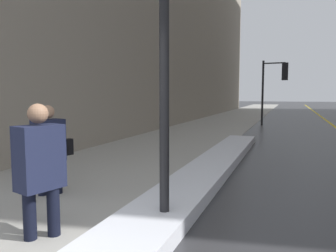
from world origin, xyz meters
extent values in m
cube|color=#9E9B93|center=(-2.00, 15.00, 0.01)|extent=(4.00, 80.00, 0.01)
cube|color=silver|center=(0.26, 4.60, 0.10)|extent=(0.87, 10.30, 0.21)
cube|color=gray|center=(-7.00, 20.00, 6.77)|extent=(6.00, 36.00, 13.53)
cylinder|color=black|center=(0.38, 1.79, 2.60)|extent=(0.12, 0.12, 5.20)
cylinder|color=black|center=(0.39, 16.37, 1.73)|extent=(0.11, 0.11, 3.45)
cylinder|color=black|center=(0.94, 16.33, 3.30)|extent=(1.10, 0.14, 0.07)
cube|color=black|center=(1.49, 16.30, 2.85)|extent=(0.31, 0.22, 0.90)
sphere|color=red|center=(1.50, 16.42, 3.14)|extent=(0.19, 0.19, 0.19)
sphere|color=orange|center=(1.50, 16.42, 2.85)|extent=(0.19, 0.19, 0.19)
sphere|color=green|center=(1.50, 16.42, 2.56)|extent=(0.19, 0.19, 0.19)
cylinder|color=black|center=(-0.74, 1.09, 0.42)|extent=(0.15, 0.15, 0.84)
cylinder|color=black|center=(-0.92, 0.91, 0.42)|extent=(0.15, 0.15, 0.84)
cube|color=#191E38|center=(-0.83, 1.00, 0.95)|extent=(0.42, 0.57, 0.73)
sphere|color=#8C664C|center=(-0.83, 1.00, 1.45)|extent=(0.23, 0.23, 0.23)
cylinder|color=black|center=(-1.78, 2.45, 0.40)|extent=(0.14, 0.14, 0.80)
cylinder|color=black|center=(-1.96, 2.28, 0.40)|extent=(0.14, 0.14, 0.80)
cube|color=#191E38|center=(-1.87, 2.37, 0.91)|extent=(0.40, 0.54, 0.70)
sphere|color=tan|center=(-1.87, 2.37, 1.38)|extent=(0.22, 0.22, 0.22)
cube|color=black|center=(-1.78, 2.69, 0.76)|extent=(0.16, 0.24, 0.28)
camera|label=1|loc=(1.81, -1.91, 1.66)|focal=35.00mm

